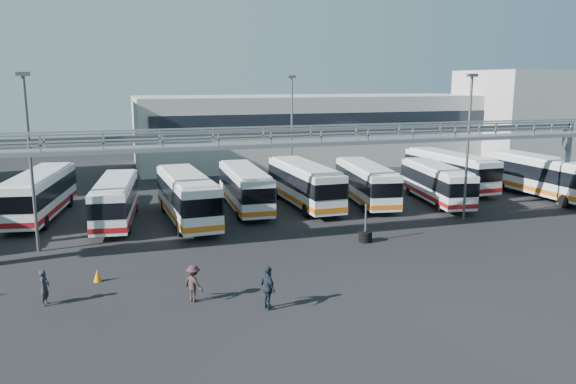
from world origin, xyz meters
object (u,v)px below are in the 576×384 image
object	(u,v)px
cone_right	(97,275)
bus_9	(543,175)
light_pole_left	(30,153)
bus_1	(40,193)
bus_2	(116,199)
light_pole_mid	(468,140)
bus_7	(436,182)
pedestrian_d	(268,288)
pedestrian_c	(194,283)
tire_stack	(365,235)
bus_4	(245,187)
pedestrian_a	(45,288)
bus_6	(366,182)
bus_5	(304,183)
bus_3	(187,196)
light_pole_back	(292,126)
bus_8	(450,169)

from	to	relation	value
cone_right	bus_9	bearing A→B (deg)	15.67
light_pole_left	bus_1	distance (m)	9.48
bus_2	light_pole_mid	bearing A→B (deg)	-8.74
bus_2	cone_right	xyz separation A→B (m)	(-1.10, -11.83, -1.39)
bus_7	pedestrian_d	distance (m)	25.25
bus_9	pedestrian_c	bearing A→B (deg)	-157.29
pedestrian_c	tire_stack	distance (m)	13.07
bus_9	tire_stack	world-z (taller)	bus_9
bus_4	pedestrian_d	xyz separation A→B (m)	(-3.49, -19.20, -0.80)
pedestrian_a	bus_6	bearing A→B (deg)	-40.43
pedestrian_c	bus_9	bearing A→B (deg)	-100.63
bus_5	bus_6	bearing A→B (deg)	-5.92
bus_7	cone_right	xyz separation A→B (m)	(-25.92, -11.01, -1.39)
pedestrian_a	bus_3	bearing A→B (deg)	-15.34
light_pole_left	bus_3	size ratio (longest dim) A/B	0.90
light_pole_back	bus_3	size ratio (longest dim) A/B	0.90
bus_5	bus_2	bearing A→B (deg)	-176.24
bus_6	pedestrian_d	world-z (taller)	bus_6
bus_6	bus_8	world-z (taller)	bus_8
cone_right	tire_stack	size ratio (longest dim) A/B	0.27
bus_5	bus_8	xyz separation A→B (m)	(14.93, 2.70, -0.02)
bus_4	bus_7	distance (m)	15.49
bus_5	bus_7	size ratio (longest dim) A/B	1.07
light_pole_back	bus_7	world-z (taller)	light_pole_back
bus_1	bus_5	bearing A→B (deg)	3.64
bus_2	bus_9	distance (m)	34.55
bus_1	bus_3	xyz separation A→B (m)	(9.86, -4.24, 0.02)
bus_1	bus_4	bearing A→B (deg)	3.23
bus_6	pedestrian_a	distance (m)	27.09
bus_4	pedestrian_c	world-z (taller)	bus_4
light_pole_left	bus_6	xyz separation A→B (m)	(23.77, 6.25, -3.98)
bus_7	bus_2	bearing A→B (deg)	-172.35
bus_2	pedestrian_c	size ratio (longest dim) A/B	6.17
bus_9	pedestrian_a	world-z (taller)	bus_9
bus_1	bus_9	world-z (taller)	bus_9
bus_3	bus_5	size ratio (longest dim) A/B	1.02
pedestrian_a	pedestrian_c	bearing A→B (deg)	-87.79
bus_6	pedestrian_c	size ratio (longest dim) A/B	6.35
light_pole_mid	bus_7	distance (m)	7.08
bus_1	bus_8	distance (m)	34.27
bus_2	tire_stack	bearing A→B (deg)	-26.36
bus_8	light_pole_mid	bearing A→B (deg)	-121.30
bus_6	bus_9	world-z (taller)	bus_9
bus_7	bus_9	distance (m)	9.73
bus_6	cone_right	xyz separation A→B (m)	(-20.42, -12.56, -1.43)
light_pole_left	bus_8	size ratio (longest dim) A/B	0.92
bus_4	tire_stack	distance (m)	12.15
bus_9	light_pole_back	bearing A→B (deg)	150.18
light_pole_left	pedestrian_d	distance (m)	16.72
bus_1	cone_right	xyz separation A→B (m)	(4.02, -14.94, -1.54)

